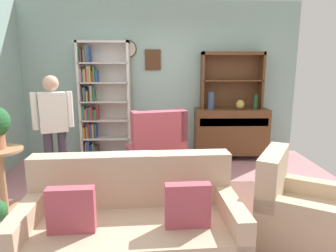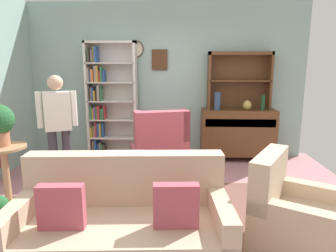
# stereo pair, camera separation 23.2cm
# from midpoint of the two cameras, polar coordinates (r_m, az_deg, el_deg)

# --- Properties ---
(ground_plane) EXTENTS (5.40, 4.60, 0.02)m
(ground_plane) POSITION_cam_midpoint_polar(r_m,az_deg,el_deg) (3.79, -3.30, -15.01)
(ground_plane) COLOR #B27A7F
(wall_back) EXTENTS (5.00, 0.09, 2.80)m
(wall_back) POSITION_cam_midpoint_polar(r_m,az_deg,el_deg) (5.53, -2.78, 8.65)
(wall_back) COLOR #93B7AD
(wall_back) RESTS_ON ground_plane
(area_rug) EXTENTS (2.36, 2.03, 0.01)m
(area_rug) POSITION_cam_midpoint_polar(r_m,az_deg,el_deg) (3.52, -0.07, -16.98)
(area_rug) COLOR brown
(area_rug) RESTS_ON ground_plane
(bookshelf) EXTENTS (0.90, 0.30, 2.10)m
(bookshelf) POSITION_cam_midpoint_polar(r_m,az_deg,el_deg) (5.50, -13.94, 4.41)
(bookshelf) COLOR silver
(bookshelf) RESTS_ON ground_plane
(sideboard) EXTENTS (1.30, 0.45, 0.92)m
(sideboard) POSITION_cam_midpoint_polar(r_m,az_deg,el_deg) (5.50, 10.79, -0.98)
(sideboard) COLOR brown
(sideboard) RESTS_ON ground_plane
(sideboard_hutch) EXTENTS (1.10, 0.26, 1.00)m
(sideboard_hutch) POSITION_cam_midpoint_polar(r_m,az_deg,el_deg) (5.48, 10.97, 10.05)
(sideboard_hutch) COLOR brown
(sideboard_hutch) RESTS_ON sideboard
(vase_tall) EXTENTS (0.11, 0.11, 0.31)m
(vase_tall) POSITION_cam_midpoint_polar(r_m,az_deg,el_deg) (5.26, 7.03, 4.83)
(vase_tall) COLOR #33476B
(vase_tall) RESTS_ON sideboard
(vase_round) EXTENTS (0.15, 0.15, 0.17)m
(vase_round) POSITION_cam_midpoint_polar(r_m,az_deg,el_deg) (5.38, 12.49, 4.04)
(vase_round) COLOR tan
(vase_round) RESTS_ON sideboard
(bottle_wine) EXTENTS (0.07, 0.07, 0.26)m
(bottle_wine) POSITION_cam_midpoint_polar(r_m,az_deg,el_deg) (5.42, 15.25, 4.46)
(bottle_wine) COLOR #194223
(bottle_wine) RESTS_ON sideboard
(couch_floral) EXTENTS (1.85, 0.96, 0.90)m
(couch_floral) POSITION_cam_midpoint_polar(r_m,az_deg,el_deg) (2.72, -9.50, -18.98)
(couch_floral) COLOR #C6AD8E
(couch_floral) RESTS_ON ground_plane
(armchair_floral) EXTENTS (1.05, 1.04, 0.88)m
(armchair_floral) POSITION_cam_midpoint_polar(r_m,az_deg,el_deg) (3.16, 21.68, -15.52)
(armchair_floral) COLOR #C6AD8E
(armchair_floral) RESTS_ON ground_plane
(wingback_chair) EXTENTS (0.97, 0.98, 1.05)m
(wingback_chair) POSITION_cam_midpoint_polar(r_m,az_deg,el_deg) (4.54, -3.74, -5.12)
(wingback_chair) COLOR #B74C5B
(wingback_chair) RESTS_ON ground_plane
(plant_stand) EXTENTS (0.52, 0.52, 0.75)m
(plant_stand) POSITION_cam_midpoint_polar(r_m,az_deg,el_deg) (4.04, -30.83, -7.79)
(plant_stand) COLOR #A87F56
(plant_stand) RESTS_ON ground_plane
(person_reading) EXTENTS (0.51, 0.33, 1.56)m
(person_reading) POSITION_cam_midpoint_polar(r_m,az_deg,el_deg) (4.26, -22.52, 0.16)
(person_reading) COLOR #38333D
(person_reading) RESTS_ON ground_plane
(coffee_table) EXTENTS (0.80, 0.50, 0.42)m
(coffee_table) POSITION_cam_midpoint_polar(r_m,az_deg,el_deg) (3.58, -7.70, -10.41)
(coffee_table) COLOR brown
(coffee_table) RESTS_ON ground_plane
(book_stack) EXTENTS (0.20, 0.16, 0.09)m
(book_stack) POSITION_cam_midpoint_polar(r_m,az_deg,el_deg) (3.55, -9.66, -8.60)
(book_stack) COLOR #284C8C
(book_stack) RESTS_ON coffee_table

